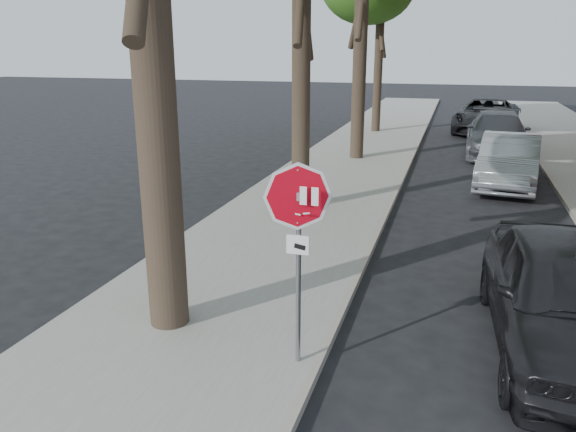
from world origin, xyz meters
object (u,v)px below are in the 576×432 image
at_px(stop_sign, 298,226).
at_px(car_c, 497,134).
at_px(car_d, 487,116).
at_px(car_a, 565,296).
at_px(car_b, 509,161).

height_order(stop_sign, car_c, stop_sign).
height_order(stop_sign, car_d, stop_sign).
bearing_deg(stop_sign, car_d, 82.28).
distance_m(car_a, car_d, 21.23).
relative_size(stop_sign, car_d, 0.45).
xyz_separation_m(stop_sign, car_b, (3.30, 11.41, -1.19)).
relative_size(stop_sign, car_c, 0.47).
bearing_deg(car_b, car_a, -83.44).
bearing_deg(car_d, car_b, -81.32).
xyz_separation_m(car_b, car_c, (-0.04, 5.37, 0.04)).
bearing_deg(car_c, car_d, 92.75).
distance_m(car_a, car_c, 15.25).
xyz_separation_m(car_a, car_d, (-0.21, 21.23, 0.01)).
relative_size(car_a, car_c, 0.85).
xyz_separation_m(stop_sign, car_c, (3.26, 16.77, -1.15)).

